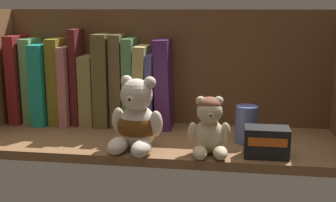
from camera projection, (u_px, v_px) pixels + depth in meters
shelf_board at (157, 142)px, 100.90cm from camera, size 81.86×27.48×2.00cm
shelf_back_panel at (167, 71)px, 111.65cm from camera, size 84.26×1.20×31.06cm
book_0 at (22, 78)px, 114.63cm from camera, size 2.84×12.61×22.56cm
book_1 at (34, 80)px, 114.25cm from camera, size 2.90×9.23×21.75cm
book_2 at (47, 83)px, 113.86cm from camera, size 3.47×14.16×20.49cm
book_3 at (60, 80)px, 113.18cm from camera, size 3.10×10.75×21.84cm
book_4 at (71, 84)px, 112.94cm from camera, size 2.06×13.41×19.97cm
book_5 at (79, 76)px, 112.14cm from camera, size 1.79×9.64×24.26cm
book_6 at (91, 89)px, 112.41cm from camera, size 3.45×10.51×17.64cm
book_7 at (105, 79)px, 111.25cm from camera, size 3.57×11.57×23.13cm
book_8 at (119, 80)px, 110.73cm from camera, size 2.91×9.28×23.02cm
book_9 at (131, 82)px, 110.37cm from camera, size 2.63×9.97×22.10cm
book_10 at (143, 85)px, 110.10cm from camera, size 3.45×13.90×20.47cm
book_11 at (153, 90)px, 109.93cm from camera, size 1.66×14.03×18.41cm
book_12 at (165, 83)px, 109.11cm from camera, size 4.32×11.91×22.05cm
teddy_bear_larger at (137, 121)px, 91.59cm from camera, size 11.66×12.47×15.72cm
teddy_bear_smaller at (209, 127)px, 88.52cm from camera, size 8.92×9.20×12.07cm
pillar_candle at (246, 124)px, 97.15cm from camera, size 4.99×4.99×8.30cm
small_product_box at (266, 142)px, 87.67cm from camera, size 8.89×5.40×6.11cm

